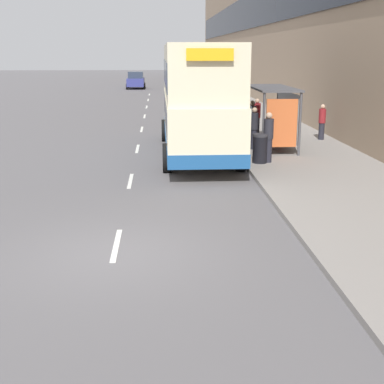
{
  "coord_description": "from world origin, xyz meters",
  "views": [
    {
      "loc": [
        0.98,
        -10.36,
        4.05
      ],
      "look_at": [
        2.78,
        19.58,
        -3.88
      ],
      "focal_mm": 50.0,
      "sensor_mm": 36.0,
      "label": 1
    }
  ],
  "objects_px": {
    "double_decker_bus_near": "(198,97)",
    "pedestrian_1": "(254,128)",
    "pedestrian_3": "(252,121)",
    "bus_shelter": "(277,106)",
    "pedestrian_at_shelter": "(322,122)",
    "pedestrian_4": "(268,137)",
    "litter_bin": "(260,148)",
    "pedestrian_2": "(257,116)",
    "car_0": "(136,80)"
  },
  "relations": [
    {
      "from": "double_decker_bus_near",
      "to": "pedestrian_1",
      "type": "xyz_separation_m",
      "value": [
        2.33,
        0.34,
        -1.27
      ]
    },
    {
      "from": "pedestrian_3",
      "to": "double_decker_bus_near",
      "type": "bearing_deg",
      "value": -143.05
    },
    {
      "from": "bus_shelter",
      "to": "pedestrian_at_shelter",
      "type": "relative_size",
      "value": 2.64
    },
    {
      "from": "pedestrian_3",
      "to": "pedestrian_4",
      "type": "distance_m",
      "value": 4.21
    },
    {
      "from": "double_decker_bus_near",
      "to": "pedestrian_4",
      "type": "distance_m",
      "value": 3.55
    },
    {
      "from": "pedestrian_at_shelter",
      "to": "pedestrian_3",
      "type": "xyz_separation_m",
      "value": [
        -3.33,
        -0.72,
        0.13
      ]
    },
    {
      "from": "litter_bin",
      "to": "pedestrian_1",
      "type": "bearing_deg",
      "value": 84.64
    },
    {
      "from": "pedestrian_1",
      "to": "pedestrian_2",
      "type": "bearing_deg",
      "value": 78.25
    },
    {
      "from": "pedestrian_3",
      "to": "pedestrian_4",
      "type": "xyz_separation_m",
      "value": [
        -0.11,
        -4.21,
        -0.02
      ]
    },
    {
      "from": "double_decker_bus_near",
      "to": "pedestrian_3",
      "type": "bearing_deg",
      "value": 36.95
    },
    {
      "from": "bus_shelter",
      "to": "pedestrian_4",
      "type": "relative_size",
      "value": 2.33
    },
    {
      "from": "double_decker_bus_near",
      "to": "pedestrian_1",
      "type": "bearing_deg",
      "value": 8.39
    },
    {
      "from": "car_0",
      "to": "pedestrian_1",
      "type": "xyz_separation_m",
      "value": [
        6.44,
        -39.0,
        0.11
      ]
    },
    {
      "from": "bus_shelter",
      "to": "pedestrian_2",
      "type": "xyz_separation_m",
      "value": [
        -0.17,
        3.63,
        -0.85
      ]
    },
    {
      "from": "pedestrian_4",
      "to": "litter_bin",
      "type": "relative_size",
      "value": 1.72
    },
    {
      "from": "pedestrian_1",
      "to": "litter_bin",
      "type": "distance_m",
      "value": 2.8
    },
    {
      "from": "pedestrian_at_shelter",
      "to": "pedestrian_4",
      "type": "xyz_separation_m",
      "value": [
        -3.45,
        -4.93,
        0.11
      ]
    },
    {
      "from": "pedestrian_2",
      "to": "pedestrian_4",
      "type": "xyz_separation_m",
      "value": [
        -0.74,
        -6.46,
        0.04
      ]
    },
    {
      "from": "car_0",
      "to": "pedestrian_3",
      "type": "height_order",
      "value": "pedestrian_3"
    },
    {
      "from": "car_0",
      "to": "pedestrian_4",
      "type": "bearing_deg",
      "value": 98.85
    },
    {
      "from": "pedestrian_3",
      "to": "pedestrian_at_shelter",
      "type": "bearing_deg",
      "value": 12.19
    },
    {
      "from": "double_decker_bus_near",
      "to": "car_0",
      "type": "relative_size",
      "value": 2.61
    },
    {
      "from": "pedestrian_1",
      "to": "pedestrian_3",
      "type": "height_order",
      "value": "pedestrian_3"
    },
    {
      "from": "pedestrian_2",
      "to": "pedestrian_1",
      "type": "bearing_deg",
      "value": -101.75
    },
    {
      "from": "bus_shelter",
      "to": "pedestrian_at_shelter",
      "type": "xyz_separation_m",
      "value": [
        2.53,
        2.09,
        -0.92
      ]
    },
    {
      "from": "pedestrian_2",
      "to": "litter_bin",
      "type": "bearing_deg",
      "value": -99.08
    },
    {
      "from": "pedestrian_at_shelter",
      "to": "pedestrian_4",
      "type": "distance_m",
      "value": 6.01
    },
    {
      "from": "pedestrian_at_shelter",
      "to": "pedestrian_3",
      "type": "distance_m",
      "value": 3.41
    },
    {
      "from": "car_0",
      "to": "pedestrian_3",
      "type": "bearing_deg",
      "value": 100.0
    },
    {
      "from": "pedestrian_at_shelter",
      "to": "pedestrian_3",
      "type": "bearing_deg",
      "value": -167.81
    },
    {
      "from": "car_0",
      "to": "pedestrian_at_shelter",
      "type": "relative_size",
      "value": 2.45
    },
    {
      "from": "car_0",
      "to": "pedestrian_at_shelter",
      "type": "height_order",
      "value": "car_0"
    },
    {
      "from": "pedestrian_at_shelter",
      "to": "car_0",
      "type": "bearing_deg",
      "value": 105.13
    },
    {
      "from": "pedestrian_at_shelter",
      "to": "pedestrian_1",
      "type": "relative_size",
      "value": 0.93
    },
    {
      "from": "pedestrian_2",
      "to": "pedestrian_at_shelter",
      "type": "bearing_deg",
      "value": -29.55
    },
    {
      "from": "car_0",
      "to": "pedestrian_3",
      "type": "relative_size",
      "value": 2.11
    },
    {
      "from": "bus_shelter",
      "to": "pedestrian_2",
      "type": "distance_m",
      "value": 3.73
    },
    {
      "from": "double_decker_bus_near",
      "to": "pedestrian_4",
      "type": "bearing_deg",
      "value": -44.36
    },
    {
      "from": "pedestrian_1",
      "to": "pedestrian_3",
      "type": "distance_m",
      "value": 1.54
    },
    {
      "from": "double_decker_bus_near",
      "to": "litter_bin",
      "type": "bearing_deg",
      "value": -49.43
    },
    {
      "from": "double_decker_bus_near",
      "to": "pedestrian_2",
      "type": "distance_m",
      "value": 5.33
    },
    {
      "from": "pedestrian_1",
      "to": "pedestrian_4",
      "type": "distance_m",
      "value": 2.67
    },
    {
      "from": "pedestrian_2",
      "to": "litter_bin",
      "type": "relative_size",
      "value": 1.65
    },
    {
      "from": "car_0",
      "to": "litter_bin",
      "type": "relative_size",
      "value": 3.71
    },
    {
      "from": "bus_shelter",
      "to": "car_0",
      "type": "xyz_separation_m",
      "value": [
        -7.4,
        38.84,
        -0.98
      ]
    },
    {
      "from": "litter_bin",
      "to": "pedestrian_4",
      "type": "bearing_deg",
      "value": 17.17
    },
    {
      "from": "pedestrian_4",
      "to": "car_0",
      "type": "bearing_deg",
      "value": 98.85
    },
    {
      "from": "bus_shelter",
      "to": "pedestrian_1",
      "type": "bearing_deg",
      "value": -170.65
    },
    {
      "from": "pedestrian_3",
      "to": "litter_bin",
      "type": "height_order",
      "value": "pedestrian_3"
    },
    {
      "from": "pedestrian_3",
      "to": "litter_bin",
      "type": "distance_m",
      "value": 4.34
    }
  ]
}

